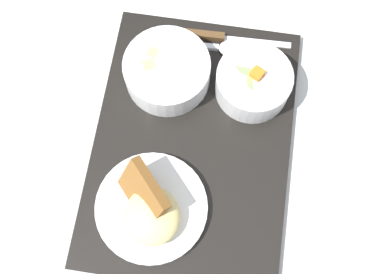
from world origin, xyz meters
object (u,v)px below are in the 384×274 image
(bowl_salad, at_px, (253,82))
(spoon, at_px, (218,47))
(bowl_soup, at_px, (167,70))
(plate_main, at_px, (151,209))
(knife, at_px, (217,37))

(bowl_salad, bearing_deg, spoon, -132.72)
(bowl_soup, bearing_deg, bowl_salad, 93.40)
(bowl_salad, bearing_deg, bowl_soup, -86.60)
(plate_main, bearing_deg, bowl_soup, -173.48)
(plate_main, relative_size, spoon, 1.16)
(bowl_salad, xyz_separation_m, spoon, (-0.06, -0.07, -0.03))
(knife, bearing_deg, bowl_salad, -53.22)
(bowl_soup, xyz_separation_m, plate_main, (0.23, 0.03, -0.01))
(spoon, bearing_deg, bowl_soup, -141.19)
(plate_main, height_order, spoon, plate_main)
(bowl_soup, bearing_deg, spoon, 134.53)
(bowl_soup, xyz_separation_m, spoon, (-0.07, 0.07, -0.02))
(bowl_salad, height_order, plate_main, plate_main)
(spoon, bearing_deg, knife, 101.60)
(knife, relative_size, spoon, 1.27)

